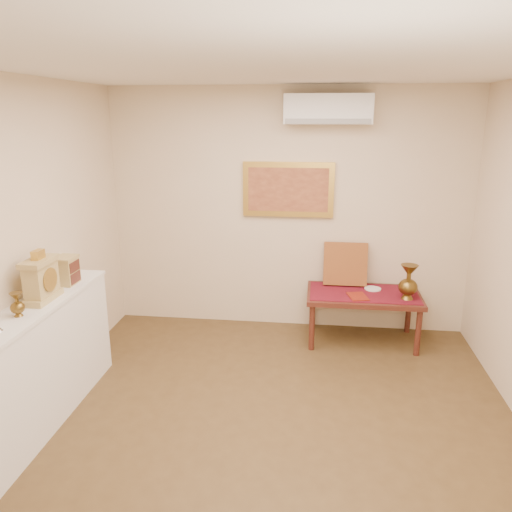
% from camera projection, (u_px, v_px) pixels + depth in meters
% --- Properties ---
extents(floor, '(4.50, 4.50, 0.00)m').
position_uv_depth(floor, '(267.00, 441.00, 3.80)').
color(floor, brown).
rests_on(floor, ground).
extents(ceiling, '(4.50, 4.50, 0.00)m').
position_uv_depth(ceiling, '(269.00, 63.00, 3.06)').
color(ceiling, silver).
rests_on(ceiling, ground).
extents(wall_back, '(4.00, 0.02, 2.70)m').
position_uv_depth(wall_back, '(288.00, 211.00, 5.58)').
color(wall_back, beige).
rests_on(wall_back, ground).
extents(brass_urn_small, '(0.10, 0.10, 0.23)m').
position_uv_depth(brass_urn_small, '(17.00, 301.00, 3.60)').
color(brass_urn_small, brown).
rests_on(brass_urn_small, display_ledge).
extents(table_cloth, '(1.14, 0.59, 0.01)m').
position_uv_depth(table_cloth, '(364.00, 293.00, 5.34)').
color(table_cloth, maroon).
rests_on(table_cloth, low_table).
extents(brass_urn_tall, '(0.20, 0.20, 0.44)m').
position_uv_depth(brass_urn_tall, '(409.00, 278.00, 5.10)').
color(brass_urn_tall, brown).
rests_on(brass_urn_tall, table_cloth).
extents(plate, '(0.18, 0.18, 0.01)m').
position_uv_depth(plate, '(373.00, 289.00, 5.44)').
color(plate, white).
rests_on(plate, table_cloth).
extents(menu, '(0.23, 0.28, 0.01)m').
position_uv_depth(menu, '(358.00, 296.00, 5.21)').
color(menu, maroon).
rests_on(menu, table_cloth).
extents(cushion, '(0.48, 0.20, 0.49)m').
position_uv_depth(cushion, '(345.00, 264.00, 5.54)').
color(cushion, maroon).
rests_on(cushion, table_cloth).
extents(display_ledge, '(0.37, 2.02, 0.98)m').
position_uv_depth(display_ledge, '(34.00, 368.00, 3.88)').
color(display_ledge, white).
rests_on(display_ledge, floor).
extents(mantel_clock, '(0.17, 0.36, 0.41)m').
position_uv_depth(mantel_clock, '(41.00, 279.00, 3.90)').
color(mantel_clock, tan).
rests_on(mantel_clock, display_ledge).
extents(wooden_chest, '(0.16, 0.21, 0.24)m').
position_uv_depth(wooden_chest, '(67.00, 270.00, 4.29)').
color(wooden_chest, tan).
rests_on(wooden_chest, display_ledge).
extents(low_table, '(1.20, 0.70, 0.55)m').
position_uv_depth(low_table, '(363.00, 299.00, 5.36)').
color(low_table, '#4F2117').
rests_on(low_table, floor).
extents(painting, '(1.00, 0.06, 0.60)m').
position_uv_depth(painting, '(288.00, 190.00, 5.49)').
color(painting, gold).
rests_on(painting, wall_back).
extents(ac_unit, '(0.90, 0.25, 0.30)m').
position_uv_depth(ac_unit, '(328.00, 109.00, 5.11)').
color(ac_unit, white).
rests_on(ac_unit, wall_back).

